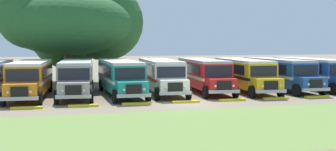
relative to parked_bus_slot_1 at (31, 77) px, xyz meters
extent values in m
plane|color=#84755B|center=(10.81, -6.54, -1.58)|extent=(220.00, 220.00, 0.00)
cube|color=olive|center=(10.81, -14.93, -1.58)|extent=(80.00, 11.02, 0.01)
cube|color=black|center=(-2.05, 0.74, 0.47)|extent=(0.80, 7.97, 0.80)
cylinder|color=black|center=(-1.86, 3.43, -1.08)|extent=(0.37, 1.02, 1.00)
cube|color=orange|center=(0.02, 0.31, -0.03)|extent=(3.21, 9.37, 2.10)
cube|color=white|center=(0.02, 0.31, -0.20)|extent=(3.24, 9.39, 0.24)
cube|color=black|center=(1.31, 0.51, 0.47)|extent=(0.66, 7.98, 0.80)
cube|color=black|center=(-1.22, 0.70, 0.47)|extent=(0.66, 7.98, 0.80)
cube|color=silver|center=(0.02, 0.31, 1.13)|extent=(3.12, 9.26, 0.22)
cube|color=orange|center=(-0.39, -4.98, -0.56)|extent=(2.30, 1.57, 1.05)
cube|color=black|center=(-0.45, -5.72, -0.53)|extent=(1.10, 0.19, 0.70)
cube|color=#B7B7BC|center=(-0.45, -5.76, -0.96)|extent=(2.41, 0.39, 0.24)
cube|color=black|center=(-0.34, -4.31, 0.47)|extent=(2.20, 0.23, 0.84)
cube|color=white|center=(0.38, 4.91, -0.14)|extent=(0.90, 0.13, 1.30)
sphere|color=#EAE5C6|center=(0.25, -5.82, -0.53)|extent=(0.20, 0.20, 0.20)
sphere|color=#EAE5C6|center=(-1.15, -5.71, -0.53)|extent=(0.20, 0.20, 0.20)
cylinder|color=black|center=(0.82, -4.97, -1.08)|extent=(0.36, 1.02, 1.00)
cylinder|color=black|center=(-1.58, -4.78, -1.08)|extent=(0.36, 1.02, 1.00)
cylinder|color=black|center=(1.45, 3.20, -1.08)|extent=(0.36, 1.02, 1.00)
cylinder|color=black|center=(-0.94, 3.39, -1.08)|extent=(0.36, 1.02, 1.00)
cube|color=#9E9993|center=(3.56, 0.36, -0.03)|extent=(3.31, 9.39, 2.10)
cube|color=#282828|center=(3.56, 0.36, -0.20)|extent=(3.35, 9.41, 0.24)
cube|color=black|center=(4.85, 0.54, 0.47)|extent=(0.76, 7.97, 0.80)
cube|color=black|center=(2.32, 0.77, 0.47)|extent=(0.76, 7.97, 0.80)
cube|color=#B2B2B7|center=(3.56, 0.36, 1.13)|extent=(3.23, 9.28, 0.22)
cube|color=#9E9993|center=(3.08, -4.92, -0.56)|extent=(2.32, 1.59, 1.05)
cube|color=black|center=(3.01, -5.66, -0.53)|extent=(1.10, 0.20, 0.70)
cube|color=#B7B7BC|center=(3.01, -5.70, -0.96)|extent=(2.41, 0.41, 0.24)
cube|color=black|center=(3.14, -4.26, 0.47)|extent=(2.20, 0.26, 0.84)
cube|color=#282828|center=(3.97, 4.96, -0.14)|extent=(0.90, 0.14, 1.30)
sphere|color=#EAE5C6|center=(3.71, -5.77, -0.53)|extent=(0.20, 0.20, 0.20)
sphere|color=#EAE5C6|center=(2.31, -5.65, -0.53)|extent=(0.20, 0.20, 0.20)
cylinder|color=black|center=(4.29, -4.93, -1.08)|extent=(0.37, 1.02, 1.00)
cylinder|color=black|center=(1.89, -4.72, -1.08)|extent=(0.37, 1.02, 1.00)
cylinder|color=black|center=(5.02, 3.24, -1.08)|extent=(0.37, 1.02, 1.00)
cylinder|color=black|center=(2.63, 3.45, -1.08)|extent=(0.37, 1.02, 1.00)
cube|color=teal|center=(7.05, -0.11, -0.03)|extent=(2.57, 9.22, 2.10)
cube|color=white|center=(7.05, -0.11, -0.20)|extent=(2.60, 9.24, 0.24)
cube|color=black|center=(8.31, 0.20, 0.47)|extent=(0.10, 8.00, 0.80)
cube|color=black|center=(5.77, 0.18, 0.47)|extent=(0.10, 8.00, 0.80)
cube|color=beige|center=(7.05, -0.11, 1.13)|extent=(2.49, 9.12, 0.22)
cube|color=teal|center=(7.09, -5.41, -0.56)|extent=(2.21, 1.42, 1.05)
cube|color=black|center=(7.09, -6.15, -0.53)|extent=(1.10, 0.11, 0.70)
cube|color=#B7B7BC|center=(7.09, -6.19, -0.96)|extent=(2.40, 0.22, 0.24)
cube|color=black|center=(7.08, -4.74, 0.47)|extent=(2.20, 0.08, 0.84)
cube|color=white|center=(7.01, 4.51, -0.14)|extent=(0.90, 0.07, 1.30)
sphere|color=#EAE5C6|center=(7.79, -6.20, -0.53)|extent=(0.20, 0.20, 0.20)
sphere|color=#EAE5C6|center=(6.39, -6.21, -0.53)|extent=(0.20, 0.20, 0.20)
cylinder|color=black|center=(8.29, -5.30, -1.08)|extent=(0.29, 1.00, 1.00)
cylinder|color=black|center=(5.89, -5.32, -1.08)|extent=(0.29, 1.00, 1.00)
cylinder|color=black|center=(8.22, 2.89, -1.08)|extent=(0.29, 1.00, 1.00)
cylinder|color=black|center=(5.82, 2.88, -1.08)|extent=(0.29, 1.00, 1.00)
cube|color=silver|center=(10.66, 0.50, -0.03)|extent=(3.08, 9.34, 2.10)
cube|color=red|center=(10.66, 0.50, -0.20)|extent=(3.11, 9.36, 0.24)
cube|color=black|center=(11.94, 0.72, 0.47)|extent=(0.55, 7.99, 0.80)
cube|color=black|center=(9.41, 0.88, 0.47)|extent=(0.55, 7.99, 0.80)
cube|color=silver|center=(10.66, 0.50, 1.13)|extent=(3.00, 9.24, 0.22)
cube|color=silver|center=(10.32, -4.79, -0.56)|extent=(2.29, 1.54, 1.05)
cube|color=black|center=(10.27, -5.53, -0.53)|extent=(1.10, 0.17, 0.70)
cube|color=#B7B7BC|center=(10.27, -5.57, -0.96)|extent=(2.41, 0.35, 0.24)
cube|color=black|center=(10.36, -4.12, 0.47)|extent=(2.20, 0.20, 0.84)
cube|color=red|center=(10.95, 5.11, -0.14)|extent=(0.90, 0.12, 1.30)
sphere|color=#EAE5C6|center=(10.97, -5.62, -0.53)|extent=(0.20, 0.20, 0.20)
sphere|color=#EAE5C6|center=(9.57, -5.53, -0.53)|extent=(0.20, 0.20, 0.20)
cylinder|color=black|center=(11.52, -4.77, -1.08)|extent=(0.34, 1.02, 1.00)
cylinder|color=black|center=(9.13, -4.61, -1.08)|extent=(0.34, 1.02, 1.00)
cylinder|color=black|center=(12.05, 3.42, -1.08)|extent=(0.34, 1.02, 1.00)
cylinder|color=black|center=(9.65, 3.57, -1.08)|extent=(0.34, 1.02, 1.00)
cube|color=red|center=(14.54, 0.46, -0.03)|extent=(3.20, 9.36, 2.10)
cube|color=white|center=(14.54, 0.46, -0.20)|extent=(3.23, 9.39, 0.24)
cube|color=black|center=(15.83, 0.66, 0.47)|extent=(0.65, 7.98, 0.80)
cube|color=black|center=(13.30, 0.85, 0.47)|extent=(0.65, 7.98, 0.80)
cube|color=#B2B2B7|center=(14.54, 0.46, 1.13)|extent=(3.11, 9.26, 0.22)
cube|color=red|center=(14.14, -4.83, -0.56)|extent=(2.30, 1.56, 1.05)
cube|color=black|center=(14.08, -5.56, -0.53)|extent=(1.10, 0.18, 0.70)
cube|color=#B7B7BC|center=(14.08, -5.60, -0.96)|extent=(2.41, 0.38, 0.24)
cube|color=black|center=(14.19, -4.16, 0.47)|extent=(2.20, 0.23, 0.84)
cube|color=white|center=(14.90, 5.06, -0.14)|extent=(0.90, 0.13, 1.30)
sphere|color=#EAE5C6|center=(14.78, -5.67, -0.53)|extent=(0.20, 0.20, 0.20)
sphere|color=#EAE5C6|center=(13.38, -5.56, -0.53)|extent=(0.20, 0.20, 0.20)
cylinder|color=black|center=(15.34, -4.82, -1.08)|extent=(0.36, 1.02, 1.00)
cylinder|color=black|center=(12.95, -4.64, -1.08)|extent=(0.36, 1.02, 1.00)
cylinder|color=black|center=(15.97, 3.36, -1.08)|extent=(0.36, 1.02, 1.00)
cylinder|color=black|center=(13.58, 3.54, -1.08)|extent=(0.36, 1.02, 1.00)
cube|color=yellow|center=(18.08, -0.29, -0.03)|extent=(3.25, 9.38, 2.10)
cube|color=black|center=(18.08, -0.29, -0.20)|extent=(3.28, 9.40, 0.24)
cube|color=black|center=(19.37, -0.10, 0.47)|extent=(0.70, 7.98, 0.80)
cube|color=black|center=(16.84, 0.11, 0.47)|extent=(0.70, 7.98, 0.80)
cube|color=silver|center=(18.08, -0.29, 1.13)|extent=(3.17, 9.27, 0.22)
cube|color=yellow|center=(17.64, -5.58, -0.56)|extent=(2.31, 1.58, 1.05)
cube|color=black|center=(17.58, -6.31, -0.53)|extent=(1.10, 0.19, 0.70)
cube|color=#B7B7BC|center=(17.57, -6.35, -0.96)|extent=(2.41, 0.40, 0.24)
cube|color=black|center=(17.69, -4.91, 0.47)|extent=(2.20, 0.24, 0.84)
cube|color=black|center=(18.46, 4.31, -0.14)|extent=(0.90, 0.13, 1.30)
sphere|color=#EAE5C6|center=(18.27, -6.42, -0.53)|extent=(0.20, 0.20, 0.20)
sphere|color=#EAE5C6|center=(16.88, -6.31, -0.53)|extent=(0.20, 0.20, 0.20)
cylinder|color=black|center=(18.84, -5.58, -1.08)|extent=(0.36, 1.02, 1.00)
cylinder|color=black|center=(16.45, -5.38, -1.08)|extent=(0.36, 1.02, 1.00)
cylinder|color=black|center=(19.52, 2.60, -1.08)|extent=(0.36, 1.02, 1.00)
cylinder|color=black|center=(17.13, 2.80, -1.08)|extent=(0.36, 1.02, 1.00)
cube|color=#23519E|center=(21.65, -0.11, -0.03)|extent=(2.59, 9.22, 2.10)
cube|color=silver|center=(21.65, -0.11, -0.20)|extent=(2.62, 9.24, 0.24)
cube|color=black|center=(22.92, 0.18, 0.47)|extent=(0.12, 8.00, 0.80)
cube|color=black|center=(20.38, 0.20, 0.47)|extent=(0.12, 8.00, 0.80)
cube|color=#B2B2B7|center=(21.65, -0.11, 1.13)|extent=(2.51, 9.12, 0.22)
cube|color=#23519E|center=(21.59, -5.41, -0.56)|extent=(2.21, 1.42, 1.05)
cube|color=black|center=(21.59, -6.15, -0.53)|extent=(1.10, 0.11, 0.70)
cube|color=#B7B7BC|center=(21.59, -6.19, -0.96)|extent=(2.40, 0.22, 0.24)
cube|color=black|center=(21.60, -4.74, 0.47)|extent=(2.20, 0.08, 0.84)
cube|color=silver|center=(21.69, 4.51, -0.14)|extent=(0.90, 0.07, 1.30)
sphere|color=#EAE5C6|center=(22.29, -6.21, -0.53)|extent=(0.20, 0.20, 0.20)
sphere|color=#EAE5C6|center=(20.89, -6.19, -0.53)|extent=(0.20, 0.20, 0.20)
cylinder|color=black|center=(22.80, -5.32, -1.08)|extent=(0.29, 1.00, 1.00)
cylinder|color=black|center=(20.40, -5.30, -1.08)|extent=(0.29, 1.00, 1.00)
cylinder|color=black|center=(22.88, 2.88, -1.08)|extent=(0.29, 1.00, 1.00)
cylinder|color=black|center=(20.48, 2.90, -1.08)|extent=(0.29, 1.00, 1.00)
cube|color=#23519E|center=(25.02, 0.02, -0.03)|extent=(2.57, 9.22, 2.10)
cube|color=silver|center=(25.02, 0.02, -0.20)|extent=(2.60, 9.24, 0.24)
cube|color=black|center=(26.29, 0.33, 0.47)|extent=(0.10, 8.00, 0.80)
cube|color=black|center=(23.75, 0.31, 0.47)|extent=(0.10, 8.00, 0.80)
cube|color=silver|center=(25.02, 0.02, 1.13)|extent=(2.49, 9.12, 0.22)
cube|color=silver|center=(24.99, 4.64, -0.14)|extent=(0.90, 0.07, 1.30)
cylinder|color=black|center=(23.86, -5.19, -1.08)|extent=(0.29, 1.00, 1.00)
cylinder|color=black|center=(26.20, 3.03, -1.08)|extent=(0.29, 1.00, 1.00)
cylinder|color=black|center=(23.80, 3.01, -1.08)|extent=(0.29, 1.00, 1.00)
cube|color=yellow|center=(0.04, -6.33, -1.51)|extent=(2.00, 0.36, 0.15)
cube|color=yellow|center=(3.63, -6.33, -1.51)|extent=(2.00, 0.36, 0.15)
cube|color=yellow|center=(7.22, -6.33, -1.51)|extent=(2.00, 0.36, 0.15)
cube|color=yellow|center=(10.81, -6.33, -1.51)|extent=(2.00, 0.36, 0.15)
cube|color=yellow|center=(14.40, -6.33, -1.51)|extent=(2.00, 0.36, 0.15)
cube|color=yellow|center=(17.99, -6.33, -1.51)|extent=(2.00, 0.36, 0.15)
cube|color=yellow|center=(21.58, -6.33, -1.51)|extent=(2.00, 0.36, 0.15)
cylinder|color=brown|center=(3.23, 9.18, 0.34)|extent=(0.80, 0.80, 3.84)
ellipsoid|color=#235628|center=(3.23, 9.18, 4.67)|extent=(13.14, 12.08, 6.44)
sphere|color=#235628|center=(7.15, 10.83, 4.93)|extent=(8.29, 8.29, 8.29)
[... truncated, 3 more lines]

